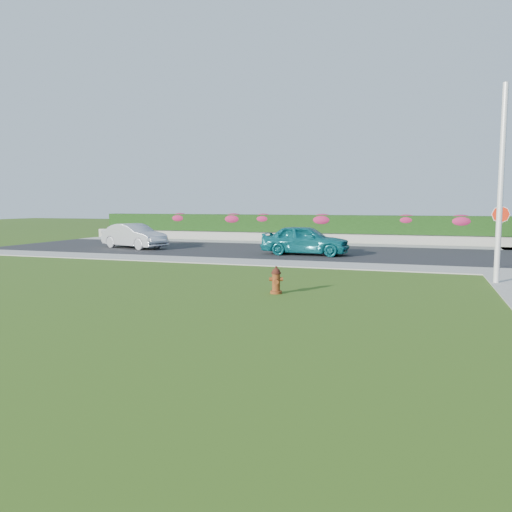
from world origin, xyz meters
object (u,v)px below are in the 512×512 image
(sedan_teal, at_px, (305,240))
(stop_sign, at_px, (500,223))
(fire_hydrant, at_px, (276,281))
(sedan_silver, at_px, (134,236))
(utility_pole, at_px, (501,185))

(sedan_teal, bearing_deg, stop_sign, -107.19)
(sedan_teal, xyz_separation_m, stop_sign, (7.78, -2.46, 0.97))
(fire_hydrant, relative_size, sedan_silver, 0.19)
(sedan_teal, bearing_deg, utility_pole, -130.51)
(utility_pole, distance_m, stop_sign, 4.03)
(sedan_silver, height_order, utility_pole, utility_pole)
(fire_hydrant, distance_m, sedan_silver, 15.11)
(stop_sign, bearing_deg, sedan_silver, -169.48)
(sedan_teal, relative_size, utility_pole, 0.69)
(sedan_silver, height_order, stop_sign, stop_sign)
(fire_hydrant, height_order, sedan_silver, sedan_silver)
(sedan_silver, distance_m, utility_pole, 18.14)
(sedan_silver, bearing_deg, fire_hydrant, -115.43)
(fire_hydrant, distance_m, sedan_teal, 10.02)
(fire_hydrant, bearing_deg, utility_pole, 15.85)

